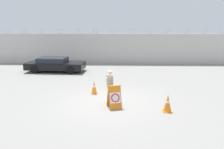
{
  "coord_description": "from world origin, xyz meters",
  "views": [
    {
      "loc": [
        0.45,
        -10.5,
        3.93
      ],
      "look_at": [
        0.1,
        2.07,
        0.97
      ],
      "focal_mm": 35.0,
      "sensor_mm": 36.0,
      "label": 1
    }
  ],
  "objects_px": {
    "barricade_sign": "(114,97)",
    "traffic_cone_mid": "(168,103)",
    "security_guard": "(110,85)",
    "parked_car_front_coupe": "(55,64)",
    "traffic_cone_near": "(94,87)"
  },
  "relations": [
    {
      "from": "barricade_sign",
      "to": "traffic_cone_mid",
      "type": "distance_m",
      "value": 2.46
    },
    {
      "from": "security_guard",
      "to": "parked_car_front_coupe",
      "type": "bearing_deg",
      "value": -165.98
    },
    {
      "from": "traffic_cone_near",
      "to": "security_guard",
      "type": "bearing_deg",
      "value": -57.3
    },
    {
      "from": "traffic_cone_near",
      "to": "parked_car_front_coupe",
      "type": "xyz_separation_m",
      "value": [
        -3.88,
        5.81,
        0.24
      ]
    },
    {
      "from": "traffic_cone_near",
      "to": "traffic_cone_mid",
      "type": "bearing_deg",
      "value": -34.56
    },
    {
      "from": "parked_car_front_coupe",
      "to": "traffic_cone_mid",
      "type": "bearing_deg",
      "value": -44.48
    },
    {
      "from": "parked_car_front_coupe",
      "to": "traffic_cone_near",
      "type": "bearing_deg",
      "value": -52.82
    },
    {
      "from": "security_guard",
      "to": "traffic_cone_mid",
      "type": "distance_m",
      "value": 2.9
    },
    {
      "from": "barricade_sign",
      "to": "parked_car_front_coupe",
      "type": "xyz_separation_m",
      "value": [
        -5.08,
        7.92,
        0.06
      ]
    },
    {
      "from": "barricade_sign",
      "to": "traffic_cone_mid",
      "type": "height_order",
      "value": "barricade_sign"
    },
    {
      "from": "traffic_cone_near",
      "to": "parked_car_front_coupe",
      "type": "distance_m",
      "value": 6.99
    },
    {
      "from": "traffic_cone_near",
      "to": "traffic_cone_mid",
      "type": "height_order",
      "value": "traffic_cone_mid"
    },
    {
      "from": "traffic_cone_mid",
      "to": "security_guard",
      "type": "bearing_deg",
      "value": 159.23
    },
    {
      "from": "traffic_cone_mid",
      "to": "parked_car_front_coupe",
      "type": "bearing_deg",
      "value": 132.1
    },
    {
      "from": "barricade_sign",
      "to": "security_guard",
      "type": "xyz_separation_m",
      "value": [
        -0.24,
        0.63,
        0.39
      ]
    }
  ]
}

